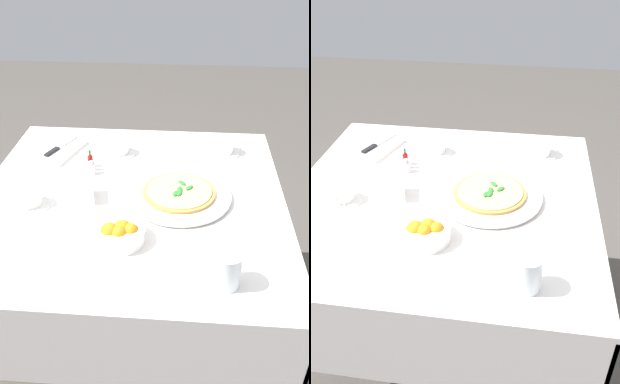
% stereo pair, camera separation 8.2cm
% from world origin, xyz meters
% --- Properties ---
extents(ground_plane, '(8.00, 8.00, 0.00)m').
position_xyz_m(ground_plane, '(0.00, 0.00, 0.00)').
color(ground_plane, '#4C4742').
extents(dining_table, '(1.05, 1.05, 0.75)m').
position_xyz_m(dining_table, '(0.00, 0.00, 0.61)').
color(dining_table, white).
rests_on(dining_table, ground_plane).
extents(pizza_plate, '(0.35, 0.35, 0.02)m').
position_xyz_m(pizza_plate, '(-0.00, -0.17, 0.76)').
color(pizza_plate, white).
rests_on(pizza_plate, dining_table).
extents(pizza, '(0.25, 0.25, 0.02)m').
position_xyz_m(pizza, '(-0.00, -0.17, 0.77)').
color(pizza, '#C68E47').
rests_on(pizza, pizza_plate).
extents(coffee_cup_center_back, '(0.13, 0.13, 0.06)m').
position_xyz_m(coffee_cup_center_back, '(-0.08, 0.32, 0.77)').
color(coffee_cup_center_back, white).
rests_on(coffee_cup_center_back, dining_table).
extents(coffee_cup_back_corner, '(0.13, 0.13, 0.06)m').
position_xyz_m(coffee_cup_back_corner, '(0.30, 0.08, 0.77)').
color(coffee_cup_back_corner, white).
rests_on(coffee_cup_back_corner, dining_table).
extents(coffee_cup_far_left, '(0.13, 0.13, 0.07)m').
position_xyz_m(coffee_cup_far_left, '(0.34, -0.34, 0.78)').
color(coffee_cup_far_left, white).
rests_on(coffee_cup_far_left, dining_table).
extents(water_glass_near_right, '(0.08, 0.08, 0.10)m').
position_xyz_m(water_glass_near_right, '(-0.39, -0.30, 0.79)').
color(water_glass_near_right, white).
rests_on(water_glass_near_right, dining_table).
extents(napkin_folded, '(0.25, 0.19, 0.02)m').
position_xyz_m(napkin_folded, '(0.29, 0.32, 0.76)').
color(napkin_folded, white).
rests_on(napkin_folded, dining_table).
extents(dinner_knife, '(0.19, 0.09, 0.01)m').
position_xyz_m(dinner_knife, '(0.29, 0.32, 0.77)').
color(dinner_knife, silver).
rests_on(dinner_knife, napkin_folded).
extents(citrus_bowl, '(0.15, 0.15, 0.07)m').
position_xyz_m(citrus_bowl, '(-0.24, -0.00, 0.77)').
color(citrus_bowl, white).
rests_on(citrus_bowl, dining_table).
extents(hot_sauce_bottle, '(0.02, 0.02, 0.08)m').
position_xyz_m(hot_sauce_bottle, '(0.16, 0.17, 0.78)').
color(hot_sauce_bottle, '#B7140F').
rests_on(hot_sauce_bottle, dining_table).
extents(salt_shaker, '(0.03, 0.03, 0.06)m').
position_xyz_m(salt_shaker, '(0.19, 0.18, 0.77)').
color(salt_shaker, white).
rests_on(salt_shaker, dining_table).
extents(pepper_shaker, '(0.03, 0.03, 0.06)m').
position_xyz_m(pepper_shaker, '(0.13, 0.16, 0.77)').
color(pepper_shaker, white).
rests_on(pepper_shaker, dining_table).
extents(menu_card, '(0.09, 0.02, 0.06)m').
position_xyz_m(menu_card, '(-0.02, 0.12, 0.78)').
color(menu_card, white).
rests_on(menu_card, dining_table).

